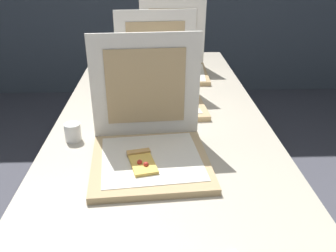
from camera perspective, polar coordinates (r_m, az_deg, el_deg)
name	(u,v)px	position (r m, az deg, el deg)	size (l,w,h in m)	color
table	(162,131)	(1.51, -1.00, -0.85)	(0.86, 2.28, 0.73)	#BCB29E
pizza_box_front	(149,145)	(1.20, -2.97, -2.91)	(0.40, 0.41, 0.40)	tan
pizza_box_middle	(159,91)	(1.66, -1.46, 5.47)	(0.41, 0.41, 0.40)	tan
pizza_box_back	(173,64)	(2.09, 0.81, 9.69)	(0.38, 0.39, 0.40)	tan
cup_white_near_center	(73,132)	(1.37, -14.69, -0.92)	(0.06, 0.06, 0.07)	white
cup_white_far	(112,84)	(1.85, -8.69, 6.53)	(0.06, 0.06, 0.07)	white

